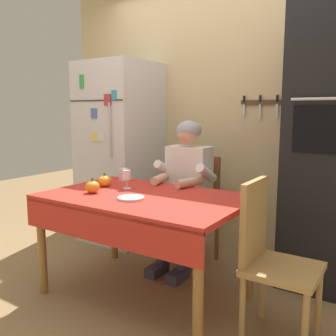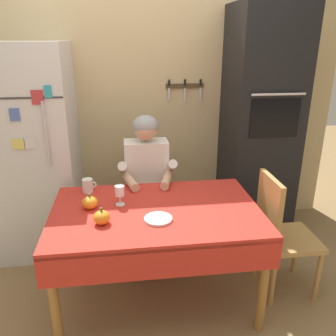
# 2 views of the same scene
# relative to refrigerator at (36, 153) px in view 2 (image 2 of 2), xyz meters

# --- Properties ---
(ground_plane) EXTENTS (10.00, 10.00, 0.00)m
(ground_plane) POSITION_rel_refrigerator_xyz_m (0.95, -0.96, -0.90)
(ground_plane) COLOR #93754C
(ground_plane) RESTS_ON ground
(back_wall_assembly) EXTENTS (3.70, 0.13, 2.60)m
(back_wall_assembly) POSITION_rel_refrigerator_xyz_m (1.00, 0.39, 0.40)
(back_wall_assembly) COLOR #D1B784
(back_wall_assembly) RESTS_ON ground
(refrigerator) EXTENTS (0.68, 0.71, 1.80)m
(refrigerator) POSITION_rel_refrigerator_xyz_m (0.00, 0.00, 0.00)
(refrigerator) COLOR silver
(refrigerator) RESTS_ON ground
(wall_oven) EXTENTS (0.60, 0.64, 2.10)m
(wall_oven) POSITION_rel_refrigerator_xyz_m (2.00, 0.04, 0.15)
(wall_oven) COLOR black
(wall_oven) RESTS_ON ground
(dining_table) EXTENTS (1.40, 0.90, 0.74)m
(dining_table) POSITION_rel_refrigerator_xyz_m (0.95, -0.88, -0.24)
(dining_table) COLOR #9E6B33
(dining_table) RESTS_ON ground
(chair_behind_person) EXTENTS (0.40, 0.40, 0.93)m
(chair_behind_person) POSITION_rel_refrigerator_xyz_m (0.93, -0.09, -0.39)
(chair_behind_person) COLOR brown
(chair_behind_person) RESTS_ON ground
(seated_person) EXTENTS (0.47, 0.55, 1.25)m
(seated_person) POSITION_rel_refrigerator_xyz_m (0.93, -0.28, -0.16)
(seated_person) COLOR #38384C
(seated_person) RESTS_ON ground
(chair_right_side) EXTENTS (0.40, 0.40, 0.93)m
(chair_right_side) POSITION_rel_refrigerator_xyz_m (1.85, -0.87, -0.39)
(chair_right_side) COLOR tan
(chair_right_side) RESTS_ON ground
(coffee_mug) EXTENTS (0.11, 0.08, 0.10)m
(coffee_mug) POSITION_rel_refrigerator_xyz_m (0.47, -0.51, -0.11)
(coffee_mug) COLOR white
(coffee_mug) RESTS_ON dining_table
(wine_glass) EXTENTS (0.07, 0.07, 0.14)m
(wine_glass) POSITION_rel_refrigerator_xyz_m (0.71, -0.77, -0.06)
(wine_glass) COLOR white
(wine_glass) RESTS_ON dining_table
(pumpkin_large) EXTENTS (0.11, 0.11, 0.11)m
(pumpkin_large) POSITION_rel_refrigerator_xyz_m (0.51, -0.79, -0.12)
(pumpkin_large) COLOR orange
(pumpkin_large) RESTS_ON dining_table
(pumpkin_medium) EXTENTS (0.10, 0.10, 0.11)m
(pumpkin_medium) POSITION_rel_refrigerator_xyz_m (0.60, -1.01, -0.12)
(pumpkin_medium) COLOR orange
(pumpkin_medium) RESTS_ON dining_table
(serving_tray) EXTENTS (0.18, 0.18, 0.02)m
(serving_tray) POSITION_rel_refrigerator_xyz_m (0.95, -1.01, -0.15)
(serving_tray) COLOR silver
(serving_tray) RESTS_ON dining_table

